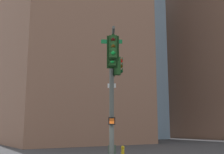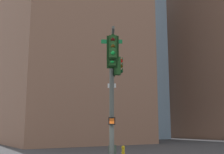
% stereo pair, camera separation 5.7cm
% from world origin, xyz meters
% --- Properties ---
extents(signal_pole_assembly, '(4.12, 2.92, 7.22)m').
position_xyz_m(signal_pole_assembly, '(-0.47, 0.08, 4.74)').
color(signal_pole_assembly, '#4C514C').
rests_on(signal_pole_assembly, ground_plane).
extents(fire_hydrant, '(0.34, 0.26, 0.87)m').
position_xyz_m(fire_hydrant, '(4.75, -4.20, 0.47)').
color(fire_hydrant, gold).
rests_on(fire_hydrant, ground_plane).
extents(litter_bin, '(0.56, 0.56, 0.95)m').
position_xyz_m(litter_bin, '(4.60, -3.17, 0.47)').
color(litter_bin, '#384738').
rests_on(litter_bin, ground_plane).
extents(building_brick_midblock, '(23.93, 19.11, 31.14)m').
position_xyz_m(building_brick_midblock, '(27.31, -44.86, 15.57)').
color(building_brick_midblock, '#845B47').
rests_on(building_brick_midblock, ground_plane).
extents(building_glass_tower, '(25.63, 22.10, 60.71)m').
position_xyz_m(building_glass_tower, '(40.05, -19.99, 30.36)').
color(building_glass_tower, '#7A99B2').
rests_on(building_glass_tower, ground_plane).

